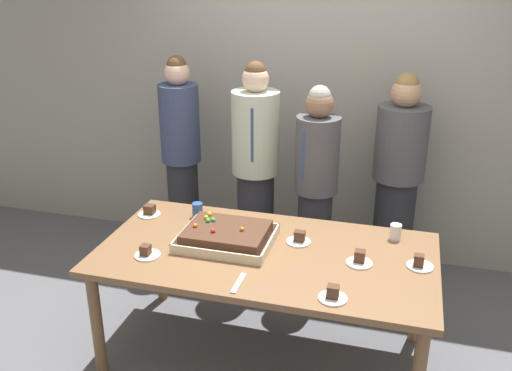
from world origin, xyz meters
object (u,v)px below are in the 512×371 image
(plated_slice_center_back, at_px, (360,259))
(person_striped_tie_right, at_px, (398,179))
(sheet_cake, at_px, (226,236))
(person_green_shirt_behind, at_px, (256,172))
(drink_cup_middle, at_px, (198,210))
(person_far_right_suit, at_px, (181,157))
(plated_slice_near_right, at_px, (299,239))
(plated_slice_near_left, at_px, (149,212))
(plated_slice_center_front, at_px, (333,295))
(cake_server_utensil, at_px, (239,283))
(party_table, at_px, (266,263))
(plated_slice_far_left, at_px, (147,253))
(drink_cup_nearest, at_px, (396,232))
(person_serving_front, at_px, (316,189))
(plated_slice_far_right, at_px, (419,264))

(plated_slice_center_back, height_order, person_striped_tie_right, person_striped_tie_right)
(sheet_cake, bearing_deg, person_green_shirt_behind, 94.62)
(plated_slice_center_back, bearing_deg, drink_cup_middle, 163.50)
(person_green_shirt_behind, xyz_separation_m, person_far_right_suit, (-0.66, 0.15, 0.01))
(sheet_cake, distance_m, plated_slice_near_right, 0.44)
(plated_slice_near_left, bearing_deg, person_far_right_suit, 97.47)
(plated_slice_center_front, distance_m, cake_server_utensil, 0.50)
(plated_slice_near_right, height_order, plated_slice_center_front, plated_slice_center_front)
(party_table, xyz_separation_m, cake_server_utensil, (-0.05, -0.38, 0.08))
(drink_cup_middle, xyz_separation_m, person_striped_tie_right, (1.26, 0.87, 0.02))
(plated_slice_center_back, relative_size, person_striped_tie_right, 0.09)
(person_striped_tie_right, bearing_deg, person_far_right_suit, -47.24)
(sheet_cake, bearing_deg, plated_slice_far_left, -144.69)
(plated_slice_center_front, distance_m, person_far_right_suit, 2.09)
(drink_cup_middle, bearing_deg, plated_slice_center_back, -16.50)
(drink_cup_nearest, bearing_deg, person_serving_front, 138.03)
(plated_slice_center_back, distance_m, person_striped_tie_right, 1.21)
(plated_slice_far_left, distance_m, person_green_shirt_behind, 1.24)
(drink_cup_middle, relative_size, person_serving_front, 0.06)
(plated_slice_near_left, bearing_deg, cake_server_utensil, -38.46)
(person_serving_front, relative_size, person_striped_tie_right, 0.97)
(cake_server_utensil, bearing_deg, person_green_shirt_behind, 101.87)
(sheet_cake, height_order, plated_slice_far_right, sheet_cake)
(person_striped_tie_right, height_order, person_far_right_suit, person_far_right_suit)
(plated_slice_far_right, relative_size, person_green_shirt_behind, 0.09)
(plated_slice_near_left, xyz_separation_m, plated_slice_far_right, (1.76, -0.23, -0.00))
(person_green_shirt_behind, xyz_separation_m, person_striped_tie_right, (1.03, 0.26, -0.04))
(plated_slice_center_front, bearing_deg, person_striped_tie_right, 81.17)
(party_table, distance_m, plated_slice_far_right, 0.88)
(plated_slice_near_left, distance_m, person_serving_front, 1.19)
(plated_slice_near_left, xyz_separation_m, drink_cup_nearest, (1.61, 0.08, 0.03))
(plated_slice_center_back, bearing_deg, party_table, -179.10)
(plated_slice_center_back, bearing_deg, person_green_shirt_behind, 132.85)
(plated_slice_center_back, height_order, cake_server_utensil, plated_slice_center_back)
(drink_cup_middle, bearing_deg, plated_slice_near_right, -13.52)
(plated_slice_center_front, relative_size, plated_slice_center_back, 1.00)
(drink_cup_nearest, relative_size, person_green_shirt_behind, 0.06)
(sheet_cake, bearing_deg, party_table, -8.39)
(plated_slice_near_right, height_order, person_far_right_suit, person_far_right_suit)
(sheet_cake, relative_size, person_striped_tie_right, 0.34)
(cake_server_utensil, bearing_deg, plated_slice_center_front, -0.99)
(plated_slice_near_left, distance_m, plated_slice_near_right, 1.06)
(plated_slice_far_right, distance_m, drink_cup_nearest, 0.34)
(person_striped_tie_right, bearing_deg, person_green_shirt_behind, -36.82)
(plated_slice_near_left, xyz_separation_m, cake_server_utensil, (0.84, -0.66, -0.02))
(person_far_right_suit, bearing_deg, plated_slice_near_left, -27.12)
(plated_slice_center_back, bearing_deg, plated_slice_center_front, -103.06)
(plated_slice_near_left, relative_size, drink_cup_middle, 1.50)
(plated_slice_center_back, relative_size, person_serving_front, 0.09)
(plated_slice_near_right, relative_size, drink_cup_middle, 1.50)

